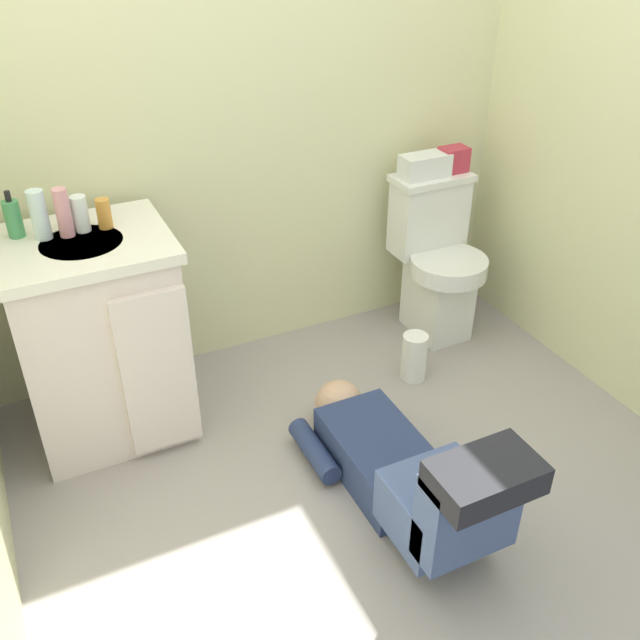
% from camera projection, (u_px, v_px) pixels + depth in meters
% --- Properties ---
extents(ground_plane, '(2.88, 3.04, 0.04)m').
position_uv_depth(ground_plane, '(362.00, 481.00, 2.59)').
color(ground_plane, gray).
extents(wall_back, '(2.54, 0.08, 2.40)m').
position_uv_depth(wall_back, '(243.00, 80.00, 2.75)').
color(wall_back, beige).
rests_on(wall_back, ground_plane).
extents(toilet, '(0.36, 0.46, 0.75)m').
position_uv_depth(toilet, '(436.00, 260.00, 3.26)').
color(toilet, silver).
rests_on(toilet, ground_plane).
extents(vanity_cabinet, '(0.60, 0.53, 0.82)m').
position_uv_depth(vanity_cabinet, '(101.00, 337.00, 2.61)').
color(vanity_cabinet, silver).
rests_on(vanity_cabinet, ground_plane).
extents(faucet, '(0.02, 0.02, 0.10)m').
position_uv_depth(faucet, '(71.00, 211.00, 2.48)').
color(faucet, silver).
rests_on(faucet, vanity_cabinet).
extents(person_plumber, '(0.39, 1.06, 0.52)m').
position_uv_depth(person_plumber, '(407.00, 471.00, 2.36)').
color(person_plumber, navy).
rests_on(person_plumber, ground_plane).
extents(tissue_box, '(0.22, 0.11, 0.10)m').
position_uv_depth(tissue_box, '(425.00, 166.00, 3.08)').
color(tissue_box, silver).
rests_on(tissue_box, toilet).
extents(toiletry_bag, '(0.12, 0.09, 0.11)m').
position_uv_depth(toiletry_bag, '(453.00, 159.00, 3.13)').
color(toiletry_bag, '#B22D3F').
rests_on(toiletry_bag, toilet).
extents(soap_dispenser, '(0.06, 0.06, 0.17)m').
position_uv_depth(soap_dispenser, '(13.00, 218.00, 2.39)').
color(soap_dispenser, '#439358').
rests_on(soap_dispenser, vanity_cabinet).
extents(bottle_clear, '(0.06, 0.06, 0.17)m').
position_uv_depth(bottle_clear, '(39.00, 215.00, 2.37)').
color(bottle_clear, silver).
rests_on(bottle_clear, vanity_cabinet).
extents(bottle_pink, '(0.05, 0.05, 0.17)m').
position_uv_depth(bottle_pink, '(63.00, 213.00, 2.38)').
color(bottle_pink, pink).
rests_on(bottle_pink, vanity_cabinet).
extents(bottle_white, '(0.06, 0.06, 0.13)m').
position_uv_depth(bottle_white, '(80.00, 214.00, 2.43)').
color(bottle_white, white).
rests_on(bottle_white, vanity_cabinet).
extents(bottle_amber, '(0.05, 0.05, 0.11)m').
position_uv_depth(bottle_amber, '(104.00, 214.00, 2.46)').
color(bottle_amber, '#CD8734').
rests_on(bottle_amber, vanity_cabinet).
extents(paper_towel_roll, '(0.11, 0.11, 0.22)m').
position_uv_depth(paper_towel_roll, '(414.00, 357.00, 3.04)').
color(paper_towel_roll, white).
rests_on(paper_towel_roll, ground_plane).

